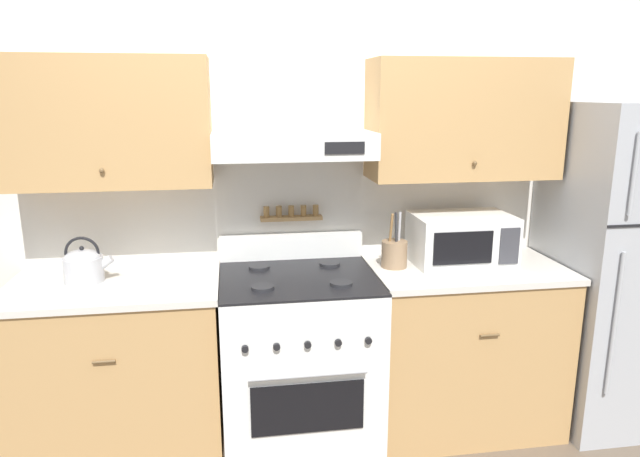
{
  "coord_description": "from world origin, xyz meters",
  "views": [
    {
      "loc": [
        -0.32,
        -2.44,
        1.84
      ],
      "look_at": [
        0.11,
        0.27,
        1.18
      ],
      "focal_mm": 32.0,
      "sensor_mm": 36.0,
      "label": 1
    }
  ],
  "objects_px": {
    "microwave": "(461,239)",
    "tea_kettle": "(84,265)",
    "utensil_crock": "(394,253)",
    "stove_range": "(299,359)",
    "refrigerator": "(626,266)"
  },
  "relations": [
    {
      "from": "microwave",
      "to": "tea_kettle",
      "type": "bearing_deg",
      "value": -179.48
    },
    {
      "from": "tea_kettle",
      "to": "utensil_crock",
      "type": "relative_size",
      "value": 0.81
    },
    {
      "from": "tea_kettle",
      "to": "microwave",
      "type": "distance_m",
      "value": 1.95
    },
    {
      "from": "tea_kettle",
      "to": "stove_range",
      "type": "bearing_deg",
      "value": -3.77
    },
    {
      "from": "refrigerator",
      "to": "microwave",
      "type": "distance_m",
      "value": 0.96
    },
    {
      "from": "stove_range",
      "to": "utensil_crock",
      "type": "relative_size",
      "value": 3.6
    },
    {
      "from": "tea_kettle",
      "to": "utensil_crock",
      "type": "xyz_separation_m",
      "value": [
        1.57,
        0.0,
        -0.01
      ]
    },
    {
      "from": "stove_range",
      "to": "microwave",
      "type": "height_order",
      "value": "microwave"
    },
    {
      "from": "tea_kettle",
      "to": "utensil_crock",
      "type": "bearing_deg",
      "value": 0.0
    },
    {
      "from": "stove_range",
      "to": "microwave",
      "type": "distance_m",
      "value": 1.08
    },
    {
      "from": "utensil_crock",
      "to": "stove_range",
      "type": "bearing_deg",
      "value": -172.48
    },
    {
      "from": "utensil_crock",
      "to": "tea_kettle",
      "type": "bearing_deg",
      "value": -180.0
    },
    {
      "from": "tea_kettle",
      "to": "microwave",
      "type": "xyz_separation_m",
      "value": [
        1.95,
        0.02,
        0.05
      ]
    },
    {
      "from": "stove_range",
      "to": "refrigerator",
      "type": "height_order",
      "value": "refrigerator"
    },
    {
      "from": "stove_range",
      "to": "tea_kettle",
      "type": "distance_m",
      "value": 1.18
    }
  ]
}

